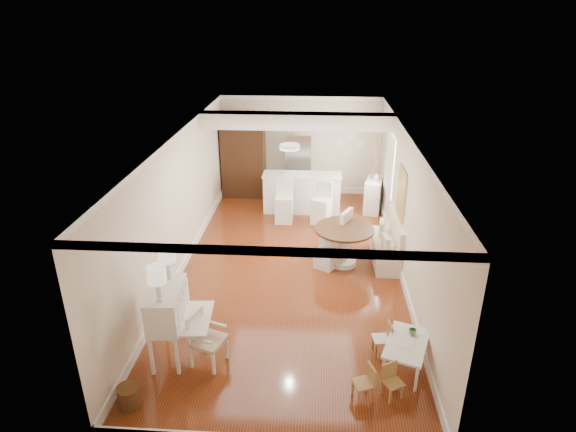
# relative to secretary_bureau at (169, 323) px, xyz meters

# --- Properties ---
(room) EXTENTS (9.00, 9.04, 2.82)m
(room) POSITION_rel_secretary_bureau_xyz_m (1.74, 3.19, 1.38)
(room) COLOR brown
(room) RESTS_ON ground
(secretary_bureau) EXTENTS (1.02, 1.04, 1.21)m
(secretary_bureau) POSITION_rel_secretary_bureau_xyz_m (0.00, 0.00, 0.00)
(secretary_bureau) COLOR white
(secretary_bureau) RESTS_ON ground
(gustavian_armchair) EXTENTS (0.64, 0.64, 0.87)m
(gustavian_armchair) POSITION_rel_secretary_bureau_xyz_m (0.63, -0.14, -0.17)
(gustavian_armchair) COLOR white
(gustavian_armchair) RESTS_ON ground
(wicker_basket) EXTENTS (0.35, 0.35, 0.31)m
(wicker_basket) POSITION_rel_secretary_bureau_xyz_m (-0.28, -1.06, -0.45)
(wicker_basket) COLOR brown
(wicker_basket) RESTS_ON ground
(kids_table) EXTENTS (0.84, 1.07, 0.47)m
(kids_table) POSITION_rel_secretary_bureau_xyz_m (3.60, -0.06, -0.37)
(kids_table) COLOR white
(kids_table) RESTS_ON ground
(kids_chair_a) EXTENTS (0.34, 0.34, 0.54)m
(kids_chair_a) POSITION_rel_secretary_bureau_xyz_m (2.92, -0.72, -0.33)
(kids_chair_a) COLOR #A17C49
(kids_chair_a) RESTS_ON ground
(kids_chair_b) EXTENTS (0.30, 0.30, 0.55)m
(kids_chair_b) POSITION_rel_secretary_bureau_xyz_m (3.28, 0.27, -0.33)
(kids_chair_b) COLOR olive
(kids_chair_b) RESTS_ON ground
(kids_chair_c) EXTENTS (0.34, 0.34, 0.52)m
(kids_chair_c) POSITION_rel_secretary_bureau_xyz_m (3.33, -0.66, -0.35)
(kids_chair_c) COLOR tan
(kids_chair_c) RESTS_ON ground
(banquette) EXTENTS (0.52, 1.60, 0.98)m
(banquette) POSITION_rel_secretary_bureau_xyz_m (3.69, 3.37, -0.12)
(banquette) COLOR silver
(banquette) RESTS_ON ground
(dining_table) EXTENTS (1.25, 1.25, 0.84)m
(dining_table) POSITION_rel_secretary_bureau_xyz_m (2.79, 3.11, -0.18)
(dining_table) COLOR #4A2B18
(dining_table) RESTS_ON ground
(slip_chair_near) EXTENTS (0.55, 0.55, 0.83)m
(slip_chair_near) POSITION_rel_secretary_bureau_xyz_m (2.44, 2.97, -0.19)
(slip_chair_near) COLOR white
(slip_chair_near) RESTS_ON ground
(slip_chair_far) EXTENTS (0.70, 0.69, 1.07)m
(slip_chair_far) POSITION_rel_secretary_bureau_xyz_m (2.64, 3.59, -0.07)
(slip_chair_far) COLOR white
(slip_chair_far) RESTS_ON ground
(breakfast_counter) EXTENTS (2.05, 0.65, 1.03)m
(breakfast_counter) POSITION_rel_secretary_bureau_xyz_m (1.80, 5.97, -0.09)
(breakfast_counter) COLOR white
(breakfast_counter) RESTS_ON ground
(bar_stool_left) EXTENTS (0.44, 0.44, 1.08)m
(bar_stool_left) POSITION_rel_secretary_bureau_xyz_m (1.38, 5.22, -0.06)
(bar_stool_left) COLOR white
(bar_stool_left) RESTS_ON ground
(bar_stool_right) EXTENTS (0.55, 0.55, 1.06)m
(bar_stool_right) POSITION_rel_secretary_bureau_xyz_m (2.32, 5.20, -0.08)
(bar_stool_right) COLOR white
(bar_stool_right) RESTS_ON ground
(pantry_cabinet) EXTENTS (1.20, 0.60, 2.30)m
(pantry_cabinet) POSITION_rel_secretary_bureau_xyz_m (0.10, 7.05, 0.54)
(pantry_cabinet) COLOR #381E11
(pantry_cabinet) RESTS_ON ground
(fridge) EXTENTS (0.75, 0.65, 1.80)m
(fridge) POSITION_rel_secretary_bureau_xyz_m (2.00, 7.02, 0.29)
(fridge) COLOR silver
(fridge) RESTS_ON ground
(sideboard) EXTENTS (0.58, 0.98, 0.87)m
(sideboard) POSITION_rel_secretary_bureau_xyz_m (3.70, 6.15, -0.17)
(sideboard) COLOR silver
(sideboard) RESTS_ON ground
(pencil_cup) EXTENTS (0.15, 0.15, 0.09)m
(pencil_cup) POSITION_rel_secretary_bureau_xyz_m (3.71, 0.15, -0.09)
(pencil_cup) COLOR #538E56
(pencil_cup) RESTS_ON kids_table
(branch_vase) EXTENTS (0.17, 0.17, 0.17)m
(branch_vase) POSITION_rel_secretary_bureau_xyz_m (3.74, 6.15, 0.35)
(branch_vase) COLOR white
(branch_vase) RESTS_ON sideboard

